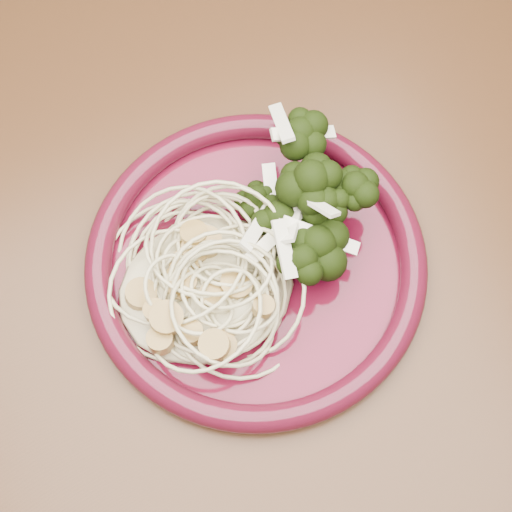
{
  "coord_description": "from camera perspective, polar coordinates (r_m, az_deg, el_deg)",
  "views": [
    {
      "loc": [
        -0.04,
        -0.18,
        1.28
      ],
      "look_at": [
        0.05,
        0.02,
        0.77
      ],
      "focal_mm": 50.0,
      "sensor_mm": 36.0,
      "label": 1
    }
  ],
  "objects": [
    {
      "name": "scallop_cluster",
      "position": [
        0.51,
        -4.33,
        -0.81
      ],
      "size": [
        0.14,
        0.14,
        0.04
      ],
      "primitive_type": null,
      "rotation": [
        0.0,
        0.0,
        0.16
      ],
      "color": "#AA8946",
      "rests_on": "spaghetti_pile"
    },
    {
      "name": "broccoli_pile",
      "position": [
        0.56,
        4.88,
        3.24
      ],
      "size": [
        0.12,
        0.17,
        0.05
      ],
      "primitive_type": "ellipsoid",
      "rotation": [
        0.0,
        0.0,
        0.16
      ],
      "color": "black",
      "rests_on": "dinner_plate"
    },
    {
      "name": "dining_table",
      "position": [
        0.66,
        -3.02,
        -7.21
      ],
      "size": [
        1.2,
        0.8,
        0.75
      ],
      "color": "#472814",
      "rests_on": "ground"
    },
    {
      "name": "spaghetti_pile",
      "position": [
        0.55,
        -4.07,
        -2.22
      ],
      "size": [
        0.16,
        0.14,
        0.03
      ],
      "primitive_type": "ellipsoid",
      "rotation": [
        0.0,
        0.0,
        0.16
      ],
      "color": "#C8C08E",
      "rests_on": "dinner_plate"
    },
    {
      "name": "dinner_plate",
      "position": [
        0.57,
        -0.0,
        -0.4
      ],
      "size": [
        0.31,
        0.31,
        0.02
      ],
      "rotation": [
        0.0,
        0.0,
        0.16
      ],
      "color": "#4D091A",
      "rests_on": "dining_table"
    },
    {
      "name": "onion_garnish",
      "position": [
        0.53,
        5.15,
        4.8
      ],
      "size": [
        0.08,
        0.11,
        0.05
      ],
      "primitive_type": null,
      "rotation": [
        0.0,
        0.0,
        0.16
      ],
      "color": "beige",
      "rests_on": "broccoli_pile"
    }
  ]
}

